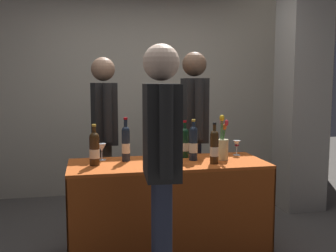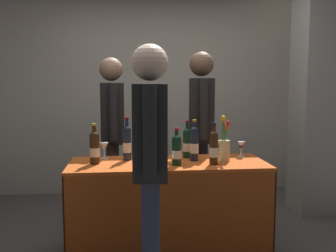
{
  "view_description": "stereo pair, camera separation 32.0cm",
  "coord_description": "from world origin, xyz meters",
  "px_view_note": "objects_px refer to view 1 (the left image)",
  "views": [
    {
      "loc": [
        -0.65,
        -3.11,
        1.45
      ],
      "look_at": [
        0.0,
        0.0,
        1.09
      ],
      "focal_mm": 41.91,
      "sensor_mm": 36.0,
      "label": 1
    },
    {
      "loc": [
        -0.34,
        -3.16,
        1.45
      ],
      "look_at": [
        0.0,
        0.0,
        1.09
      ],
      "focal_mm": 41.91,
      "sensor_mm": 36.0,
      "label": 2
    }
  ],
  "objects_px": {
    "wine_glass_mid": "(102,148)",
    "display_bottle_0": "(178,149)",
    "flower_vase": "(223,145)",
    "tasting_table": "(168,192)",
    "wine_glass_near_vendor": "(217,144)",
    "taster_foreground_right": "(161,151)",
    "wine_glass_near_taster": "(237,144)",
    "featured_wine_bottle": "(165,151)",
    "vendor_presenter": "(194,122)",
    "concrete_pillar": "(303,54)"
  },
  "relations": [
    {
      "from": "wine_glass_near_taster",
      "to": "vendor_presenter",
      "type": "bearing_deg",
      "value": 121.85
    },
    {
      "from": "featured_wine_bottle",
      "to": "wine_glass_mid",
      "type": "bearing_deg",
      "value": 142.47
    },
    {
      "from": "wine_glass_mid",
      "to": "flower_vase",
      "type": "xyz_separation_m",
      "value": [
        1.0,
        -0.2,
        0.03
      ]
    },
    {
      "from": "featured_wine_bottle",
      "to": "wine_glass_near_vendor",
      "type": "distance_m",
      "value": 0.63
    },
    {
      "from": "tasting_table",
      "to": "display_bottle_0",
      "type": "relative_size",
      "value": 5.45
    },
    {
      "from": "wine_glass_near_vendor",
      "to": "vendor_presenter",
      "type": "relative_size",
      "value": 0.08
    },
    {
      "from": "featured_wine_bottle",
      "to": "taster_foreground_right",
      "type": "bearing_deg",
      "value": -103.64
    },
    {
      "from": "concrete_pillar",
      "to": "wine_glass_near_taster",
      "type": "xyz_separation_m",
      "value": [
        -1.07,
        -0.75,
        -0.87
      ]
    },
    {
      "from": "display_bottle_0",
      "to": "taster_foreground_right",
      "type": "height_order",
      "value": "taster_foreground_right"
    },
    {
      "from": "display_bottle_0",
      "to": "wine_glass_near_vendor",
      "type": "relative_size",
      "value": 2.03
    },
    {
      "from": "wine_glass_near_taster",
      "to": "flower_vase",
      "type": "relative_size",
      "value": 0.35
    },
    {
      "from": "display_bottle_0",
      "to": "flower_vase",
      "type": "distance_m",
      "value": 0.43
    },
    {
      "from": "wine_glass_mid",
      "to": "wine_glass_near_taster",
      "type": "xyz_separation_m",
      "value": [
        1.2,
        -0.02,
        -0.0
      ]
    },
    {
      "from": "wine_glass_near_vendor",
      "to": "tasting_table",
      "type": "bearing_deg",
      "value": -161.01
    },
    {
      "from": "display_bottle_0",
      "to": "wine_glass_mid",
      "type": "xyz_separation_m",
      "value": [
        -0.59,
        0.32,
        -0.02
      ]
    },
    {
      "from": "featured_wine_bottle",
      "to": "wine_glass_mid",
      "type": "height_order",
      "value": "featured_wine_bottle"
    },
    {
      "from": "concrete_pillar",
      "to": "wine_glass_near_vendor",
      "type": "xyz_separation_m",
      "value": [
        -1.26,
        -0.76,
        -0.86
      ]
    },
    {
      "from": "concrete_pillar",
      "to": "featured_wine_bottle",
      "type": "xyz_separation_m",
      "value": [
        -1.8,
        -1.09,
        -0.85
      ]
    },
    {
      "from": "featured_wine_bottle",
      "to": "flower_vase",
      "type": "relative_size",
      "value": 0.75
    },
    {
      "from": "wine_glass_mid",
      "to": "wine_glass_near_taster",
      "type": "bearing_deg",
      "value": -1.04
    },
    {
      "from": "wine_glass_near_vendor",
      "to": "taster_foreground_right",
      "type": "relative_size",
      "value": 0.09
    },
    {
      "from": "tasting_table",
      "to": "wine_glass_near_taster",
      "type": "relative_size",
      "value": 12.12
    },
    {
      "from": "flower_vase",
      "to": "vendor_presenter",
      "type": "relative_size",
      "value": 0.22
    },
    {
      "from": "wine_glass_mid",
      "to": "flower_vase",
      "type": "height_order",
      "value": "flower_vase"
    },
    {
      "from": "concrete_pillar",
      "to": "featured_wine_bottle",
      "type": "distance_m",
      "value": 2.27
    },
    {
      "from": "wine_glass_mid",
      "to": "vendor_presenter",
      "type": "xyz_separation_m",
      "value": [
        0.92,
        0.42,
        0.16
      ]
    },
    {
      "from": "vendor_presenter",
      "to": "tasting_table",
      "type": "bearing_deg",
      "value": -27.11
    },
    {
      "from": "featured_wine_bottle",
      "to": "display_bottle_0",
      "type": "xyz_separation_m",
      "value": [
        0.12,
        0.05,
        0.0
      ]
    },
    {
      "from": "tasting_table",
      "to": "taster_foreground_right",
      "type": "height_order",
      "value": "taster_foreground_right"
    },
    {
      "from": "wine_glass_mid",
      "to": "display_bottle_0",
      "type": "bearing_deg",
      "value": -28.23
    },
    {
      "from": "concrete_pillar",
      "to": "display_bottle_0",
      "type": "xyz_separation_m",
      "value": [
        -1.68,
        -1.05,
        -0.84
      ]
    },
    {
      "from": "tasting_table",
      "to": "concrete_pillar",
      "type": "bearing_deg",
      "value": 28.1
    },
    {
      "from": "display_bottle_0",
      "to": "wine_glass_near_taster",
      "type": "xyz_separation_m",
      "value": [
        0.61,
        0.29,
        -0.03
      ]
    },
    {
      "from": "concrete_pillar",
      "to": "wine_glass_near_taster",
      "type": "relative_size",
      "value": 26.33
    },
    {
      "from": "featured_wine_bottle",
      "to": "taster_foreground_right",
      "type": "height_order",
      "value": "taster_foreground_right"
    },
    {
      "from": "wine_glass_mid",
      "to": "featured_wine_bottle",
      "type": "bearing_deg",
      "value": -37.53
    },
    {
      "from": "flower_vase",
      "to": "taster_foreground_right",
      "type": "bearing_deg",
      "value": -134.21
    },
    {
      "from": "vendor_presenter",
      "to": "wine_glass_near_vendor",
      "type": "bearing_deg",
      "value": 16.11
    },
    {
      "from": "wine_glass_near_vendor",
      "to": "flower_vase",
      "type": "height_order",
      "value": "flower_vase"
    },
    {
      "from": "wine_glass_near_vendor",
      "to": "taster_foreground_right",
      "type": "bearing_deg",
      "value": -128.03
    },
    {
      "from": "featured_wine_bottle",
      "to": "wine_glass_mid",
      "type": "relative_size",
      "value": 2.03
    },
    {
      "from": "wine_glass_near_vendor",
      "to": "taster_foreground_right",
      "type": "distance_m",
      "value": 1.09
    },
    {
      "from": "wine_glass_near_vendor",
      "to": "flower_vase",
      "type": "xyz_separation_m",
      "value": [
        -0.01,
        -0.17,
        0.02
      ]
    },
    {
      "from": "wine_glass_near_taster",
      "to": "tasting_table",
      "type": "bearing_deg",
      "value": -165.55
    },
    {
      "from": "taster_foreground_right",
      "to": "wine_glass_near_taster",
      "type": "bearing_deg",
      "value": -41.01
    },
    {
      "from": "featured_wine_bottle",
      "to": "flower_vase",
      "type": "xyz_separation_m",
      "value": [
        0.53,
        0.16,
        0.0
      ]
    },
    {
      "from": "featured_wine_bottle",
      "to": "vendor_presenter",
      "type": "bearing_deg",
      "value": 59.98
    },
    {
      "from": "flower_vase",
      "to": "vendor_presenter",
      "type": "bearing_deg",
      "value": 97.21
    },
    {
      "from": "wine_glass_near_taster",
      "to": "taster_foreground_right",
      "type": "bearing_deg",
      "value": -134.9
    },
    {
      "from": "vendor_presenter",
      "to": "taster_foreground_right",
      "type": "distance_m",
      "value": 1.43
    }
  ]
}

